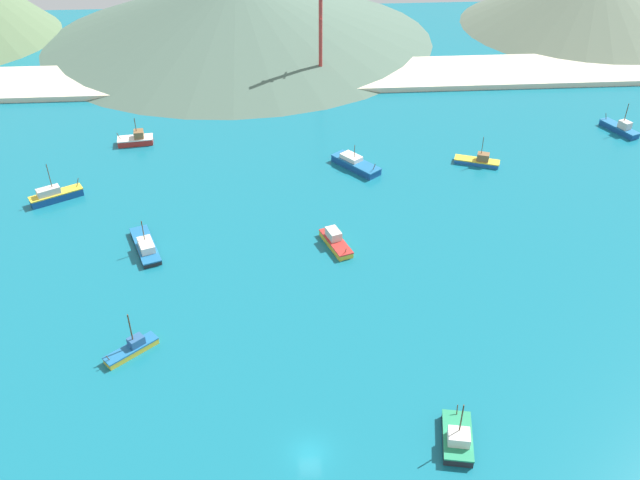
% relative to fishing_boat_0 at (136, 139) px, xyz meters
% --- Properties ---
extents(ground, '(260.00, 280.00, 0.50)m').
position_rel_fishing_boat_0_xyz_m(ground, '(30.39, -46.89, -1.17)').
color(ground, '#146B7F').
extents(fishing_boat_0, '(7.22, 3.82, 5.46)m').
position_rel_fishing_boat_0_xyz_m(fishing_boat_0, '(0.00, 0.00, 0.00)').
color(fishing_boat_0, red).
rests_on(fishing_boat_0, ground).
extents(fishing_boat_1, '(4.95, 8.33, 2.44)m').
position_rel_fishing_boat_0_xyz_m(fishing_boat_1, '(36.64, -37.71, -0.07)').
color(fishing_boat_1, gold).
rests_on(fishing_boat_1, ground).
extents(fishing_boat_2, '(5.67, 8.98, 6.44)m').
position_rel_fishing_boat_0_xyz_m(fishing_boat_2, '(98.78, -1.57, -0.03)').
color(fishing_boat_2, '#14478C').
rests_on(fishing_boat_2, ground).
extents(fishing_boat_3, '(6.33, 10.99, 5.52)m').
position_rel_fishing_boat_0_xyz_m(fishing_boat_3, '(7.01, -36.85, -0.18)').
color(fishing_boat_3, '#232328').
rests_on(fishing_boat_3, ground).
extents(fishing_boat_4, '(6.76, 6.14, 6.24)m').
position_rel_fishing_boat_0_xyz_m(fishing_boat_4, '(8.50, -59.63, -0.20)').
color(fishing_boat_4, gold).
rests_on(fishing_boat_4, ground).
extents(fishing_boat_5, '(8.66, 5.13, 5.73)m').
position_rel_fishing_boat_0_xyz_m(fishing_boat_5, '(66.03, -13.08, -0.18)').
color(fishing_boat_5, '#1E5BA8').
rests_on(fishing_boat_5, ground).
extents(fishing_boat_8, '(4.49, 7.43, 6.49)m').
position_rel_fishing_boat_0_xyz_m(fishing_boat_8, '(46.90, -76.53, -0.08)').
color(fishing_boat_8, '#232328').
rests_on(fishing_boat_8, ground).
extents(fishing_boat_9, '(8.90, 6.34, 7.14)m').
position_rel_fishing_boat_0_xyz_m(fishing_boat_9, '(-10.75, -20.87, 0.12)').
color(fishing_boat_9, '#14478C').
rests_on(fishing_boat_9, ground).
extents(fishing_boat_10, '(8.99, 10.03, 4.62)m').
position_rel_fishing_boat_0_xyz_m(fishing_boat_10, '(42.59, -12.90, -0.05)').
color(fishing_boat_10, '#14478C').
rests_on(fishing_boat_10, ground).
extents(beach_strip, '(247.00, 19.68, 1.20)m').
position_rel_fishing_boat_0_xyz_m(beach_strip, '(30.39, 31.83, -0.32)').
color(beach_strip, beige).
rests_on(beach_strip, ground).
extents(hill_central, '(106.03, 106.03, 17.40)m').
position_rel_fishing_boat_0_xyz_m(hill_central, '(18.92, 62.62, 7.78)').
color(hill_central, '#4C6656').
rests_on(hill_central, ground).
extents(radio_tower, '(2.47, 1.98, 24.71)m').
position_rel_fishing_boat_0_xyz_m(radio_tower, '(38.96, 28.66, 11.68)').
color(radio_tower, '#B7332D').
rests_on(radio_tower, ground).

